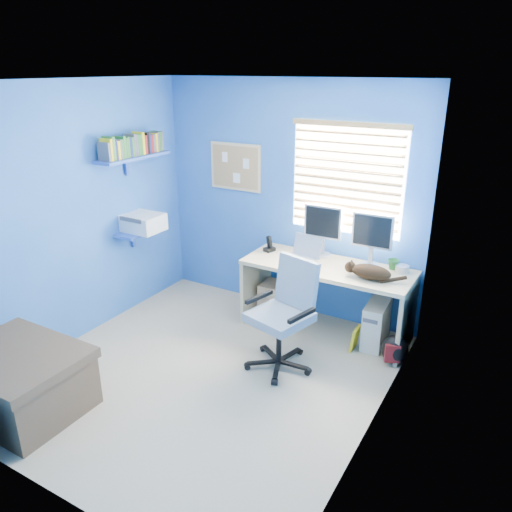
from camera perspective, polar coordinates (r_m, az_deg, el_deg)
The scene contains 23 objects.
floor at distance 4.65m, azimuth -5.77°, elevation -13.20°, with size 3.00×3.20×0.00m, color tan.
ceiling at distance 3.86m, azimuth -7.18°, elevation 19.29°, with size 3.00×3.20×0.00m, color white.
wall_back at distance 5.40m, azimuth 3.68°, elevation 6.39°, with size 3.00×0.01×2.50m, color #215CB4.
wall_front at distance 3.06m, azimuth -24.42°, elevation -7.29°, with size 3.00×0.01×2.50m, color #215CB4.
wall_left at distance 5.08m, azimuth -20.24°, elevation 4.21°, with size 0.01×3.20×2.50m, color #215CB4.
wall_right at distance 3.47m, azimuth 14.13°, elevation -2.66°, with size 0.01×3.20×2.50m, color #215CB4.
desk at distance 5.16m, azimuth 8.00°, elevation -4.89°, with size 1.69×0.65×0.74m, color #D1BB8B.
laptop at distance 5.09m, azimuth 5.14°, elevation 0.73°, with size 0.33×0.26×0.22m, color silver.
monitor_left at distance 5.18m, azimuth 7.67°, elevation 2.87°, with size 0.40×0.12×0.54m, color silver.
monitor_right at distance 4.99m, azimuth 13.13°, elevation 1.78°, with size 0.40×0.12×0.54m, color silver.
phone at distance 5.32m, azimuth 1.54°, elevation 1.42°, with size 0.09×0.11×0.17m, color black.
mug at distance 5.03m, azimuth 15.40°, elevation -0.94°, with size 0.10×0.09×0.10m, color #246929.
cd_spindle at distance 4.99m, azimuth 16.37°, elevation -1.43°, with size 0.13×0.13×0.07m, color silver.
cat at distance 4.75m, azimuth 13.00°, elevation -1.79°, with size 0.38×0.20×0.14m, color black.
tower_pc at distance 5.09m, azimuth 13.57°, elevation -7.53°, with size 0.19×0.44×0.45m, color beige.
drawer_boxes at distance 5.46m, azimuth 2.48°, elevation -5.15°, with size 0.35×0.28×0.41m, color tan.
yellow_book at distance 5.01m, azimuth 11.23°, elevation -9.22°, with size 0.03×0.17×0.24m, color yellow.
backpack at distance 4.86m, azimuth 15.56°, elevation -10.29°, with size 0.25×0.19×0.29m, color black.
bed_corner at distance 4.52m, azimuth -25.67°, elevation -12.62°, with size 1.06×0.75×0.51m, color brown.
office_chair at distance 4.57m, azimuth 3.11°, elevation -8.25°, with size 0.72×0.72×1.01m.
window_blinds at distance 5.05m, azimuth 10.28°, elevation 8.60°, with size 1.15×0.05×1.10m.
corkboard at distance 5.62m, azimuth -2.36°, elevation 10.14°, with size 0.64×0.02×0.52m.
wall_shelves at distance 5.43m, azimuth -13.47°, elevation 7.95°, with size 0.42×0.90×1.05m.
Camera 1 is at (2.31, -3.09, 2.60)m, focal length 35.00 mm.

